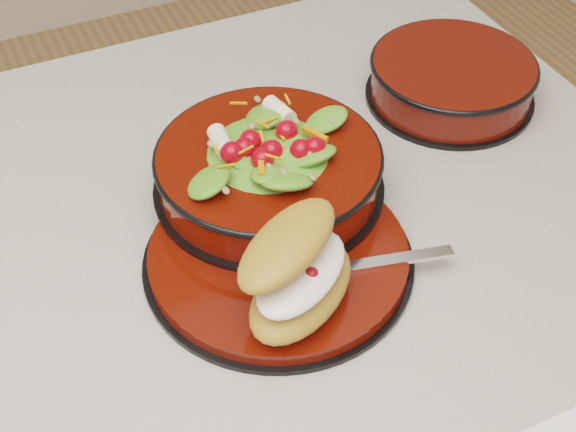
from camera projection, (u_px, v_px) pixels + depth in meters
name	position (u px, v px, depth m)	size (l,w,h in m)	color
dinner_plate	(279.00, 256.00, 0.80)	(0.27, 0.27, 0.02)	black
salad_bowl	(268.00, 162.00, 0.83)	(0.25, 0.25, 0.10)	black
croissant	(299.00, 271.00, 0.72)	(0.15, 0.15, 0.08)	#BB7939
fork	(357.00, 265.00, 0.77)	(0.18, 0.06, 0.00)	silver
extra_bowl	(452.00, 78.00, 0.99)	(0.21, 0.21, 0.05)	black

